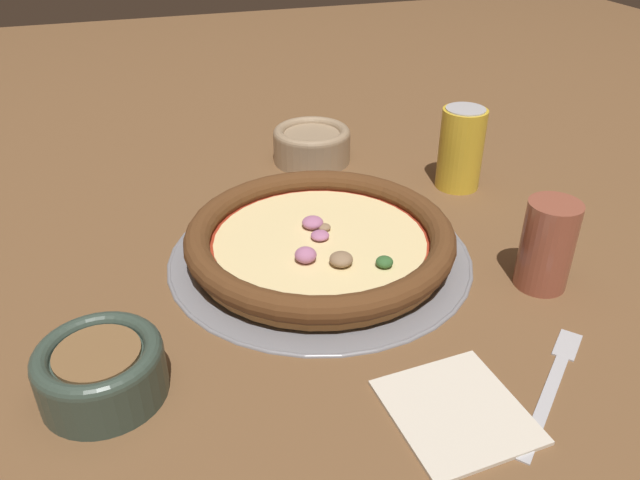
{
  "coord_description": "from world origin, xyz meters",
  "views": [
    {
      "loc": [
        0.2,
        0.63,
        0.43
      ],
      "look_at": [
        0.0,
        0.0,
        0.02
      ],
      "focal_mm": 35.0,
      "sensor_mm": 36.0,
      "label": 1
    }
  ],
  "objects": [
    {
      "name": "bowl_far",
      "position": [
        0.26,
        0.16,
        0.03
      ],
      "size": [
        0.12,
        0.12,
        0.06
      ],
      "color": "#334238",
      "rests_on": "ground_plane"
    },
    {
      "name": "fork",
      "position": [
        -0.14,
        0.28,
        0.0
      ],
      "size": [
        0.16,
        0.14,
        0.0
      ],
      "rotation": [
        0.0,
        0.0,
        10.15
      ],
      "color": "#B7B7BC",
      "rests_on": "ground_plane"
    },
    {
      "name": "drinking_cup",
      "position": [
        -0.23,
        0.14,
        0.05
      ],
      "size": [
        0.06,
        0.06,
        0.11
      ],
      "color": "brown",
      "rests_on": "ground_plane"
    },
    {
      "name": "pizza_tray",
      "position": [
        0.0,
        0.0,
        0.0
      ],
      "size": [
        0.38,
        0.38,
        0.01
      ],
      "color": "gray",
      "rests_on": "ground_plane"
    },
    {
      "name": "napkin",
      "position": [
        -0.04,
        0.29,
        0.0
      ],
      "size": [
        0.13,
        0.13,
        0.01
      ],
      "rotation": [
        0.0,
        0.0,
        0.07
      ],
      "color": "beige",
      "rests_on": "ground_plane"
    },
    {
      "name": "ground_plane",
      "position": [
        0.0,
        0.0,
        0.0
      ],
      "size": [
        3.0,
        3.0,
        0.0
      ],
      "primitive_type": "plane",
      "color": "brown"
    },
    {
      "name": "beverage_can",
      "position": [
        -0.26,
        -0.13,
        0.06
      ],
      "size": [
        0.07,
        0.07,
        0.12
      ],
      "color": "gold",
      "rests_on": "ground_plane"
    },
    {
      "name": "pizza",
      "position": [
        0.0,
        0.0,
        0.03
      ],
      "size": [
        0.34,
        0.34,
        0.04
      ],
      "color": "#BC7F42",
      "rests_on": "pizza_tray"
    },
    {
      "name": "bowl_near",
      "position": [
        -0.08,
        -0.29,
        0.03
      ],
      "size": [
        0.13,
        0.13,
        0.06
      ],
      "color": "#9E8466",
      "rests_on": "ground_plane"
    }
  ]
}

